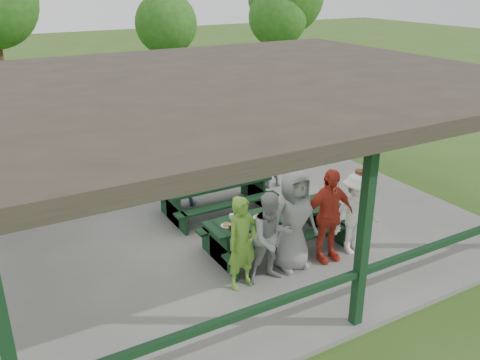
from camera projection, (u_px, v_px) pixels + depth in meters
ground at (236, 230)px, 11.03m from camera, size 90.00×90.00×0.00m
concrete_slab at (236, 228)px, 11.01m from camera, size 10.00×8.00×0.10m
pavilion_structure at (235, 85)px, 9.85m from camera, size 10.60×8.60×3.24m
picnic_table_near at (275, 226)px, 9.94m from camera, size 2.82×1.39×0.75m
picnic_table_far at (217, 193)px, 11.44m from camera, size 2.47×1.39×0.75m
table_setting at (277, 210)px, 9.89m from camera, size 2.41×0.45×0.10m
contestant_green at (242, 243)px, 8.56m from camera, size 0.67×0.50×1.68m
contestant_grey_left at (271, 238)px, 8.74m from camera, size 0.86×0.69×1.66m
contestant_grey_mid at (293, 220)px, 9.09m from camera, size 0.94×0.61×1.93m
contestant_red at (328, 216)px, 9.37m from camera, size 1.10×0.53×1.83m
contestant_white_fedora at (356, 213)px, 9.67m from camera, size 1.06×0.61×1.70m
spectator_lblue at (183, 174)px, 11.72m from camera, size 1.53×0.98×1.57m
spectator_blue at (121, 165)px, 11.66m from camera, size 0.84×0.70×1.98m
spectator_grey at (268, 160)px, 12.80m from camera, size 0.71×0.57×1.42m
pickup_truck at (212, 99)px, 19.50m from camera, size 5.33×2.66×1.45m
farm_trailer at (65, 136)px, 15.38m from camera, size 3.53×1.74×1.23m
tree_mid at (166, 24)px, 23.70m from camera, size 2.89×2.89×4.52m
tree_right at (278, 18)px, 25.85m from camera, size 2.99×2.99×4.68m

